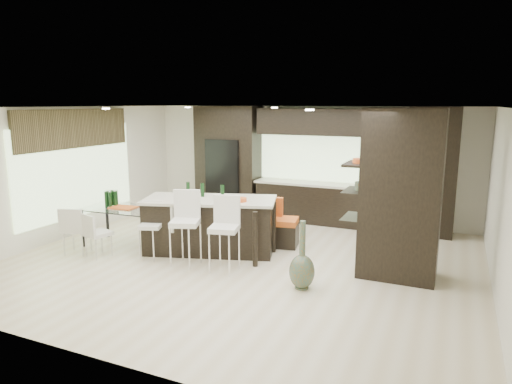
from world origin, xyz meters
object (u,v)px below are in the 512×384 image
at_px(stool_mid, 185,236).
at_px(dining_table, 125,227).
at_px(stool_left, 151,236).
at_px(floor_vase, 302,255).
at_px(kitchen_island, 210,225).
at_px(chair_end, 172,229).
at_px(stool_right, 224,242).
at_px(chair_near, 98,237).
at_px(bench, 262,231).
at_px(chair_far, 77,232).

height_order(stool_mid, dining_table, stool_mid).
distance_m(stool_left, stool_mid, 0.76).
distance_m(stool_left, floor_vase, 2.92).
distance_m(kitchen_island, stool_left, 1.11).
bearing_deg(floor_vase, chair_end, 167.21).
height_order(stool_right, floor_vase, floor_vase).
xyz_separation_m(stool_mid, chair_near, (-1.71, -0.25, -0.15)).
bearing_deg(kitchen_island, stool_right, -66.12).
height_order(stool_left, bench, stool_left).
xyz_separation_m(kitchen_island, dining_table, (-1.71, -0.39, -0.13)).
height_order(chair_near, chair_far, chair_far).
height_order(floor_vase, chair_far, floor_vase).
bearing_deg(stool_mid, stool_left, 156.17).
distance_m(stool_right, chair_near, 2.48).
bearing_deg(stool_mid, chair_far, 166.72).
bearing_deg(chair_near, stool_mid, 23.56).
height_order(stool_mid, chair_near, stool_mid).
bearing_deg(dining_table, kitchen_island, 9.63).
bearing_deg(floor_vase, bench, 128.56).
height_order(kitchen_island, chair_near, kitchen_island).
bearing_deg(stool_mid, dining_table, 144.19).
relative_size(stool_mid, chair_far, 1.27).
distance_m(stool_mid, floor_vase, 2.16).
height_order(floor_vase, chair_end, floor_vase).
height_order(kitchen_island, stool_left, kitchen_island).
relative_size(stool_mid, chair_end, 1.16).
bearing_deg(dining_table, chair_near, -93.07).
height_order(dining_table, chair_near, dining_table).
bearing_deg(stool_mid, kitchen_island, 69.66).
distance_m(floor_vase, chair_near, 3.87).
xyz_separation_m(stool_right, chair_far, (-2.95, -0.28, -0.10)).
distance_m(stool_left, chair_far, 1.49).
height_order(stool_right, chair_near, stool_right).
relative_size(stool_left, stool_mid, 0.80).
relative_size(floor_vase, dining_table, 0.67).
distance_m(kitchen_island, floor_vase, 2.38).
height_order(stool_left, floor_vase, floor_vase).
bearing_deg(dining_table, stool_mid, -18.53).
height_order(stool_mid, bench, stool_mid).
bearing_deg(stool_right, stool_left, 164.77).
xyz_separation_m(bench, dining_table, (-2.43, -1.17, 0.10)).
bearing_deg(stool_right, chair_far, 171.67).
bearing_deg(floor_vase, stool_left, 176.11).
height_order(chair_far, chair_end, chair_end).
bearing_deg(chair_near, kitchen_island, 48.15).
bearing_deg(chair_far, floor_vase, -16.94).
bearing_deg(stool_right, dining_table, 155.54).
height_order(dining_table, chair_end, chair_end).
bearing_deg(stool_left, stool_mid, -23.95).
distance_m(stool_right, floor_vase, 1.41).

